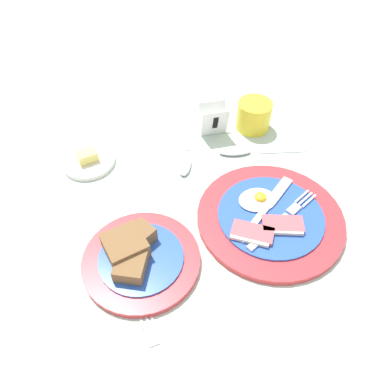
% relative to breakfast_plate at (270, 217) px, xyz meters
% --- Properties ---
extents(ground_plane, '(3.00, 3.00, 0.00)m').
position_rel_breakfast_plate_xyz_m(ground_plane, '(-0.06, -0.01, -0.01)').
color(ground_plane, '#B7CCB7').
extents(breakfast_plate, '(0.27, 0.27, 0.03)m').
position_rel_breakfast_plate_xyz_m(breakfast_plate, '(0.00, 0.00, 0.00)').
color(breakfast_plate, red).
rests_on(breakfast_plate, ground_plane).
extents(bread_plate, '(0.20, 0.20, 0.05)m').
position_rel_breakfast_plate_xyz_m(bread_plate, '(-0.25, -0.02, 0.01)').
color(bread_plate, red).
rests_on(bread_plate, ground_plane).
extents(sugar_cup, '(0.08, 0.08, 0.07)m').
position_rel_breakfast_plate_xyz_m(sugar_cup, '(0.08, 0.27, 0.03)').
color(sugar_cup, yellow).
rests_on(sugar_cup, ground_plane).
extents(butter_dish, '(0.11, 0.11, 0.03)m').
position_rel_breakfast_plate_xyz_m(butter_dish, '(-0.30, 0.25, -0.00)').
color(butter_dish, silver).
rests_on(butter_dish, ground_plane).
extents(number_card, '(0.06, 0.05, 0.07)m').
position_rel_breakfast_plate_xyz_m(number_card, '(-0.02, 0.27, 0.03)').
color(number_card, white).
rests_on(number_card, ground_plane).
extents(teaspoon_by_saucer, '(0.09, 0.19, 0.01)m').
position_rel_breakfast_plate_xyz_m(teaspoon_by_saucer, '(-0.10, 0.21, -0.00)').
color(teaspoon_by_saucer, silver).
rests_on(teaspoon_by_saucer, ground_plane).
extents(teaspoon_near_cup, '(0.19, 0.06, 0.01)m').
position_rel_breakfast_plate_xyz_m(teaspoon_near_cup, '(0.03, 0.19, -0.00)').
color(teaspoon_near_cup, silver).
rests_on(teaspoon_near_cup, ground_plane).
extents(fork_on_cloth, '(0.03, 0.19, 0.01)m').
position_rel_breakfast_plate_xyz_m(fork_on_cloth, '(-0.25, -0.19, -0.01)').
color(fork_on_cloth, silver).
rests_on(fork_on_cloth, ground_plane).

